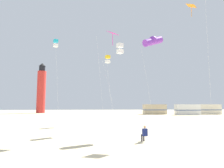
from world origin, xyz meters
TOP-DOWN VIEW (x-y plane):
  - kite_flyer_standing at (1.03, 6.66)m, footprint 0.42×0.55m
  - kite_diamond_magenta at (-0.96, 10.49)m, footprint 2.15×2.31m
  - kite_diamond_orange at (7.49, 10.99)m, footprint 2.46×2.46m
  - kite_box_white at (0.29, 14.07)m, footprint 2.05×2.42m
  - kite_box_cyan at (-8.56, 22.30)m, footprint 1.17×1.17m
  - kite_box_gold at (-0.60, 21.41)m, footprint 2.17×1.66m
  - kite_tube_violet at (3.18, 10.95)m, footprint 2.49×2.18m
  - lighthouse_distant at (-20.32, 59.38)m, footprint 2.80×2.80m
  - rv_van_tan at (14.60, 46.97)m, footprint 6.48×2.44m
  - rv_van_white at (22.46, 43.27)m, footprint 6.48×2.46m
  - rv_van_cream at (29.96, 45.62)m, footprint 6.50×2.52m

SIDE VIEW (x-z plane):
  - kite_flyer_standing at x=1.03m, z-range 0.03..1.19m
  - rv_van_tan at x=14.60m, z-range -0.01..2.79m
  - rv_van_white at x=22.46m, z-range -0.01..2.79m
  - rv_van_cream at x=29.96m, z-range -0.01..2.79m
  - lighthouse_distant at x=-20.32m, z-range -0.56..16.24m
  - kite_tube_violet at x=3.18m, z-range 4.12..13.76m
  - kite_box_white at x=0.29m, z-range 4.21..13.81m
  - kite_diamond_magenta at x=-0.96m, z-range 4.22..13.87m
  - kite_box_gold at x=-0.60m, z-range 4.45..14.55m
  - kite_box_cyan at x=-8.56m, z-range 5.72..18.36m
  - kite_diamond_orange at x=7.49m, z-range 5.67..18.77m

